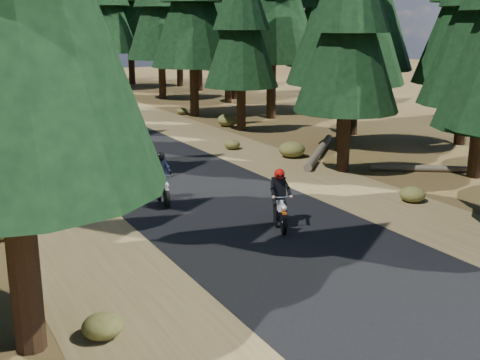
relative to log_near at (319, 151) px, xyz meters
The scene contains 9 objects.
ground 10.02m from the log_near, 134.04° to the right, with size 120.00×120.00×0.00m, color #423117.
road 7.31m from the log_near, 162.44° to the right, with size 6.00×100.00×0.01m, color black.
shoulder_l 11.78m from the log_near, 169.21° to the right, with size 3.20×100.00×0.01m, color brown.
shoulder_r 3.24m from the log_near, 137.04° to the right, with size 3.20×100.00×0.01m, color brown.
log_near is the anchor object (origin of this frame).
log_far 4.78m from the log_near, 66.68° to the right, with size 0.24×0.24×4.41m, color #4C4233.
understory_shrubs 5.78m from the log_near, behind, with size 15.89×31.76×0.68m.
rider_lead 9.53m from the log_near, 132.60° to the right, with size 1.18×1.86×1.60m.
rider_follow 9.04m from the log_near, 158.36° to the right, with size 0.81×1.83×1.58m.
Camera 1 is at (-7.94, -12.94, 5.43)m, focal length 45.00 mm.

